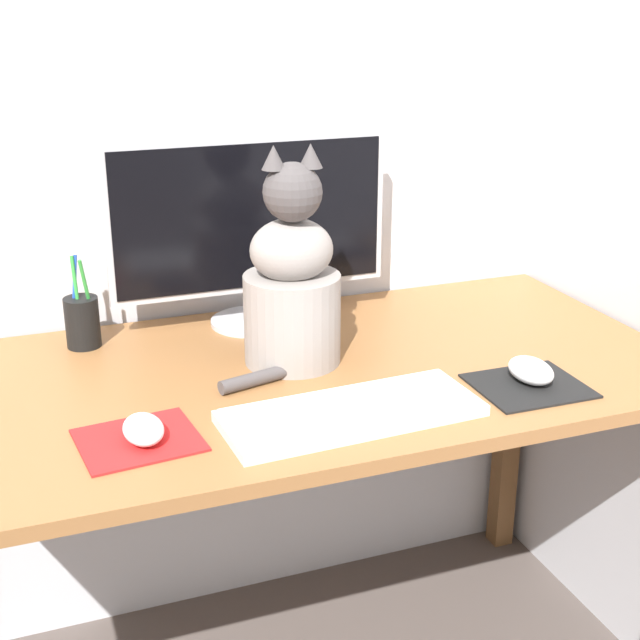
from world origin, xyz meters
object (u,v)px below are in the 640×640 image
monitor (250,225)px  computer_mouse_right (531,370)px  keyboard (352,412)px  computer_mouse_left (143,429)px  pen_cup (82,321)px  cat (292,285)px

monitor → computer_mouse_right: size_ratio=5.68×
monitor → computer_mouse_right: bearing=-50.7°
computer_mouse_right → keyboard: bearing=-177.1°
keyboard → computer_mouse_left: computer_mouse_left is taller
computer_mouse_left → computer_mouse_right: computer_mouse_right is taller
monitor → keyboard: bearing=-86.8°
keyboard → pen_cup: 0.59m
computer_mouse_left → computer_mouse_right: (0.67, -0.02, 0.00)m
cat → pen_cup: cat is taller
cat → pen_cup: size_ratio=2.24×
monitor → computer_mouse_left: size_ratio=5.89×
monitor → cat: cat is taller
keyboard → computer_mouse_left: size_ratio=4.43×
cat → monitor: bearing=99.4°
keyboard → cat: size_ratio=1.06×
pen_cup → computer_mouse_right: bearing=-32.4°
monitor → computer_mouse_left: 0.56m
keyboard → pen_cup: pen_cup is taller
monitor → cat: (0.01, -0.22, -0.06)m
computer_mouse_left → cat: cat is taller
keyboard → computer_mouse_right: (0.34, 0.02, 0.01)m
monitor → keyboard: monitor is taller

